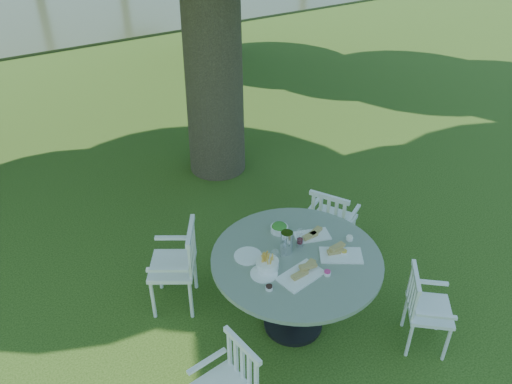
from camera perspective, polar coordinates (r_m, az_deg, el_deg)
ground at (r=5.59m, az=1.11°, el=-8.27°), size 140.00×140.00×0.00m
table at (r=4.50m, az=4.59°, el=-8.85°), size 1.50×1.50×0.84m
chair_ne at (r=5.45m, az=8.51°, el=-3.06°), size 0.57×0.58×0.87m
chair_nw at (r=4.86m, az=-8.52°, el=-7.79°), size 0.61×0.62×0.92m
chair_sw at (r=3.98m, az=-2.72°, el=-20.75°), size 0.43×0.46×0.82m
chair_se at (r=4.72m, az=18.37°, el=-12.09°), size 0.55×0.56×0.80m
tableware at (r=4.38m, az=3.62°, el=-6.87°), size 1.06×0.85×0.21m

